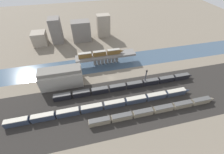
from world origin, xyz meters
TOP-DOWN VIEW (x-y plane):
  - ground_plane at (0.00, 0.00)m, footprint 400.00×400.00m
  - railbed_yard at (0.00, -24.00)m, footprint 280.00×42.00m
  - river_water at (0.00, 19.30)m, footprint 320.00×21.22m
  - bridge at (-0.00, 19.30)m, footprint 47.83×8.43m
  - train_on_bridge at (-3.80, 19.30)m, footprint 36.26×2.93m
  - train_yard_near at (18.67, -34.54)m, footprint 79.08×3.14m
  - train_yard_mid at (-9.00, -24.89)m, footprint 112.72×3.19m
  - train_yard_far at (8.80, -12.09)m, footprint 98.46×3.12m
  - warehouse_building at (-34.40, 2.01)m, footprint 28.10×12.07m
  - signal_tower at (21.07, -11.59)m, footprint 1.00×0.87m
  - city_block_far_left at (-55.51, 63.54)m, footprint 12.56×12.48m
  - city_block_left at (-39.19, 65.81)m, footprint 10.21×12.69m
  - city_block_center at (-15.69, 63.54)m, footprint 17.65×11.46m
  - city_block_right at (7.26, 68.21)m, footprint 12.85×8.87m

SIDE VIEW (x-z plane):
  - ground_plane at x=0.00m, z-range 0.00..0.00m
  - river_water at x=0.00m, z-range 0.00..0.01m
  - railbed_yard at x=0.00m, z-range 0.00..0.01m
  - train_yard_near at x=18.67m, z-range -0.03..3.56m
  - train_yard_mid at x=-9.00m, z-range -0.03..4.04m
  - train_yard_far at x=8.80m, z-range -0.03..4.06m
  - bridge at x=0.00m, z-range 2.09..10.27m
  - warehouse_building at x=-34.40m, z-range -0.32..12.88m
  - city_block_far_left at x=-55.51m, z-range 0.00..12.62m
  - signal_tower at x=21.07m, z-range -0.04..12.78m
  - city_block_center at x=-15.69m, z-range 0.00..19.53m
  - train_on_bridge at x=-3.80m, z-range 8.13..12.06m
  - city_block_right at x=7.26m, z-range 0.00..22.06m
  - city_block_left at x=-39.19m, z-range 0.00..23.57m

